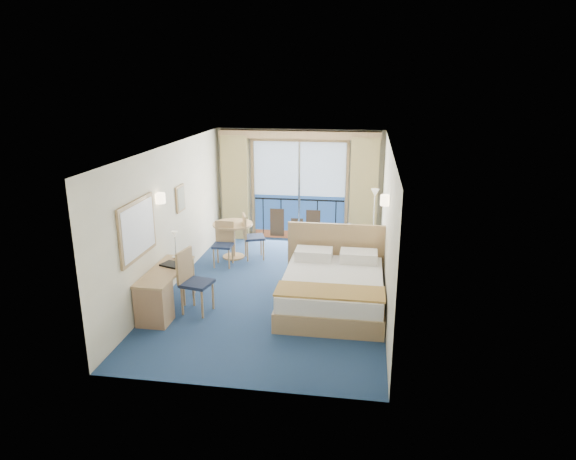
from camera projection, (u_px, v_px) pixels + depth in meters
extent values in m
plane|color=navy|center=(276.00, 290.00, 9.74)|extent=(6.50, 6.50, 0.00)
cube|color=beige|center=(300.00, 185.00, 12.44)|extent=(4.00, 0.02, 2.70)
cube|color=beige|center=(229.00, 293.00, 6.27)|extent=(4.00, 0.02, 2.70)
cube|color=beige|center=(171.00, 217.00, 9.65)|extent=(0.02, 6.50, 2.70)
cube|color=beige|center=(388.00, 226.00, 9.06)|extent=(0.02, 6.50, 2.70)
cube|color=white|center=(275.00, 146.00, 8.96)|extent=(4.00, 6.50, 0.02)
cube|color=navy|center=(299.00, 217.00, 12.63)|extent=(2.20, 0.02, 1.08)
cube|color=#A3B9D7|center=(299.00, 169.00, 12.28)|extent=(2.20, 0.02, 1.32)
cube|color=brown|center=(299.00, 235.00, 12.76)|extent=(2.20, 0.02, 0.20)
cube|color=black|center=(299.00, 200.00, 12.50)|extent=(2.20, 0.02, 0.04)
cube|color=tan|center=(300.00, 139.00, 12.07)|extent=(2.36, 0.03, 0.12)
cube|color=tan|center=(253.00, 190.00, 12.61)|extent=(0.06, 0.03, 2.40)
cube|color=tan|center=(347.00, 193.00, 12.27)|extent=(0.06, 0.03, 2.40)
cube|color=silver|center=(299.00, 192.00, 12.43)|extent=(0.05, 0.02, 2.40)
cube|color=#3A291A|center=(313.00, 224.00, 12.61)|extent=(0.35, 0.02, 0.70)
cube|color=#3A291A|center=(277.00, 222.00, 12.75)|extent=(0.35, 0.02, 0.70)
cube|color=#3A291A|center=(297.00, 227.00, 12.70)|extent=(0.30, 0.02, 0.45)
cube|color=black|center=(263.00, 216.00, 12.76)|extent=(0.02, 0.01, 0.90)
cube|color=black|center=(281.00, 217.00, 12.69)|extent=(0.03, 0.01, 0.90)
cube|color=black|center=(299.00, 217.00, 12.63)|extent=(0.03, 0.01, 0.90)
cube|color=black|center=(317.00, 218.00, 12.56)|extent=(0.03, 0.01, 0.90)
cube|color=black|center=(336.00, 219.00, 12.49)|extent=(0.02, 0.01, 0.90)
cube|color=tan|center=(236.00, 188.00, 12.51)|extent=(0.65, 0.22, 2.55)
cube|color=tan|center=(364.00, 192.00, 12.05)|extent=(0.65, 0.22, 2.55)
cube|color=tan|center=(299.00, 135.00, 11.93)|extent=(3.80, 0.25, 0.18)
cube|color=tan|center=(137.00, 229.00, 8.17)|extent=(0.04, 1.25, 0.95)
cube|color=silver|center=(139.00, 229.00, 8.16)|extent=(0.01, 1.12, 0.82)
cube|color=tan|center=(180.00, 198.00, 10.00)|extent=(0.03, 0.42, 0.52)
cube|color=gray|center=(181.00, 199.00, 9.99)|extent=(0.01, 0.34, 0.44)
cylinder|color=#FFE0B2|center=(160.00, 198.00, 8.93)|extent=(0.18, 0.18, 0.18)
cylinder|color=#FFE0B2|center=(386.00, 200.00, 8.78)|extent=(0.18, 0.18, 0.18)
cube|color=tan|center=(332.00, 299.00, 8.93)|extent=(1.75, 2.19, 0.33)
cube|color=white|center=(333.00, 283.00, 8.84)|extent=(1.69, 2.12, 0.27)
cube|color=#B59646|center=(330.00, 291.00, 8.12)|extent=(1.73, 0.60, 0.03)
cube|color=white|center=(314.00, 254.00, 9.58)|extent=(0.68, 0.44, 0.20)
cube|color=white|center=(359.00, 256.00, 9.46)|extent=(0.68, 0.44, 0.20)
cube|color=tan|center=(337.00, 254.00, 9.89)|extent=(1.92, 0.07, 1.20)
cube|color=#A17C55|center=(371.00, 267.00, 10.13)|extent=(0.43, 0.41, 0.56)
cube|color=silver|center=(372.00, 252.00, 10.02)|extent=(0.22, 0.20, 0.08)
imported|color=#4C505C|center=(345.00, 246.00, 11.01)|extent=(1.19, 1.19, 0.78)
cylinder|color=silver|center=(372.00, 250.00, 11.90)|extent=(0.20, 0.20, 0.03)
cylinder|color=silver|center=(374.00, 222.00, 11.71)|extent=(0.02, 0.02, 1.38)
cone|color=beige|center=(375.00, 193.00, 11.51)|extent=(0.18, 0.18, 0.17)
cube|color=tan|center=(165.00, 271.00, 8.73)|extent=(0.53, 1.54, 0.04)
cube|color=#A17C55|center=(154.00, 304.00, 8.33)|extent=(0.50, 0.46, 0.69)
cylinder|color=tan|center=(158.00, 286.00, 9.05)|extent=(0.05, 0.05, 0.69)
cylinder|color=tan|center=(183.00, 287.00, 8.98)|extent=(0.05, 0.05, 0.69)
cylinder|color=tan|center=(169.00, 275.00, 9.55)|extent=(0.05, 0.05, 0.69)
cylinder|color=tan|center=(193.00, 276.00, 9.48)|extent=(0.05, 0.05, 0.69)
cube|color=#1C2642|center=(197.00, 283.00, 8.68)|extent=(0.55, 0.55, 0.06)
cube|color=tan|center=(184.00, 266.00, 8.67)|extent=(0.13, 0.47, 0.56)
cylinder|color=tan|center=(202.00, 304.00, 8.52)|extent=(0.04, 0.04, 0.50)
cylinder|color=tan|center=(213.00, 295.00, 8.87)|extent=(0.04, 0.04, 0.50)
cylinder|color=tan|center=(182.00, 301.00, 8.65)|extent=(0.04, 0.04, 0.50)
cylinder|color=tan|center=(194.00, 292.00, 8.99)|extent=(0.04, 0.04, 0.50)
cube|color=black|center=(172.00, 265.00, 8.93)|extent=(0.42, 0.37, 0.03)
cylinder|color=silver|center=(176.00, 257.00, 9.25)|extent=(0.13, 0.13, 0.02)
cylinder|color=silver|center=(175.00, 246.00, 9.19)|extent=(0.02, 0.02, 0.44)
cone|color=beige|center=(174.00, 234.00, 9.13)|extent=(0.12, 0.12, 0.11)
cylinder|color=tan|center=(233.00, 224.00, 11.26)|extent=(0.88, 0.88, 0.04)
cylinder|color=tan|center=(233.00, 241.00, 11.37)|extent=(0.09, 0.09, 0.77)
cylinder|color=tan|center=(234.00, 256.00, 11.48)|extent=(0.48, 0.48, 0.03)
cube|color=#1C2642|center=(254.00, 237.00, 11.28)|extent=(0.56, 0.56, 0.05)
cube|color=tan|center=(245.00, 226.00, 11.17)|extent=(0.19, 0.42, 0.52)
cylinder|color=tan|center=(263.00, 250.00, 11.23)|extent=(0.04, 0.04, 0.47)
cylinder|color=tan|center=(261.00, 245.00, 11.56)|extent=(0.04, 0.04, 0.47)
cylinder|color=tan|center=(248.00, 251.00, 11.16)|extent=(0.04, 0.04, 0.47)
cylinder|color=tan|center=(246.00, 246.00, 11.49)|extent=(0.04, 0.04, 0.47)
cube|color=#1C2642|center=(223.00, 246.00, 10.85)|extent=(0.41, 0.41, 0.05)
cube|color=tan|center=(225.00, 232.00, 10.96)|extent=(0.40, 0.05, 0.48)
cylinder|color=tan|center=(214.00, 258.00, 10.78)|extent=(0.03, 0.03, 0.43)
cylinder|color=tan|center=(229.00, 259.00, 10.74)|extent=(0.03, 0.03, 0.43)
cylinder|color=tan|center=(218.00, 253.00, 11.09)|extent=(0.03, 0.03, 0.43)
cylinder|color=tan|center=(233.00, 254.00, 11.05)|extent=(0.03, 0.03, 0.43)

